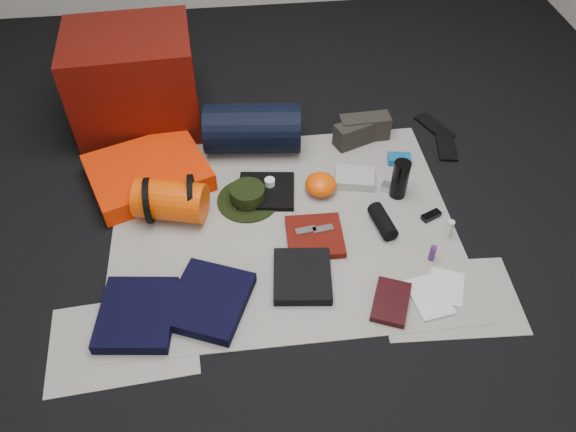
{
  "coord_description": "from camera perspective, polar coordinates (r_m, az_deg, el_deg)",
  "views": [
    {
      "loc": [
        -0.19,
        -1.79,
        1.96
      ],
      "look_at": [
        0.02,
        -0.04,
        0.1
      ],
      "focal_mm": 35.0,
      "sensor_mm": 36.0,
      "label": 1
    }
  ],
  "objects": [
    {
      "name": "navy_duffel",
      "position": [
        2.99,
        -3.62,
        8.87
      ],
      "size": [
        0.52,
        0.31,
        0.26
      ],
      "primitive_type": "cylinder",
      "rotation": [
        0.0,
        1.57,
        -0.1
      ],
      "color": "black",
      "rests_on": "newspaper_mat"
    },
    {
      "name": "trousers_navy_b",
      "position": [
        2.37,
        -8.02,
        -8.49
      ],
      "size": [
        0.41,
        0.43,
        0.05
      ],
      "primitive_type": "cube",
      "rotation": [
        0.0,
        0.0,
        -0.4
      ],
      "color": "black",
      "rests_on": "newspaper_mat"
    },
    {
      "name": "map_booklet",
      "position": [
        2.46,
        14.13,
        -7.99
      ],
      "size": [
        0.18,
        0.23,
        0.01
      ],
      "primitive_type": "cube",
      "rotation": [
        0.0,
        0.0,
        0.15
      ],
      "color": "silver",
      "rests_on": "newspaper_mat"
    },
    {
      "name": "sleeping_pad",
      "position": [
        2.93,
        -14.02,
        4.29
      ],
      "size": [
        0.69,
        0.63,
        0.1
      ],
      "primitive_type": "cube",
      "rotation": [
        0.0,
        0.0,
        0.36
      ],
      "color": "#FA2F02",
      "rests_on": "newspaper_mat"
    },
    {
      "name": "paperback_book",
      "position": [
        2.4,
        10.41,
        -8.58
      ],
      "size": [
        0.22,
        0.26,
        0.03
      ],
      "primitive_type": "cube",
      "rotation": [
        0.0,
        0.0,
        -0.4
      ],
      "color": "black",
      "rests_on": "newspaper_mat"
    },
    {
      "name": "toiletry_purple",
      "position": [
        2.57,
        14.46,
        -3.66
      ],
      "size": [
        0.03,
        0.03,
        0.08
      ],
      "primitive_type": "cylinder",
      "rotation": [
        0.0,
        0.0,
        -0.22
      ],
      "color": "#441F65",
      "rests_on": "newspaper_mat"
    },
    {
      "name": "key_cluster",
      "position": [
        2.39,
        -15.87,
        -10.71
      ],
      "size": [
        0.09,
        0.09,
        0.01
      ],
      "primitive_type": "cube",
      "rotation": [
        0.0,
        0.0,
        0.19
      ],
      "color": "silver",
      "rests_on": "newspaper_mat"
    },
    {
      "name": "stuff_sack",
      "position": [
        2.69,
        -11.82,
        1.55
      ],
      "size": [
        0.37,
        0.27,
        0.19
      ],
      "primitive_type": "cylinder",
      "rotation": [
        0.0,
        1.57,
        -0.26
      ],
      "color": "#F54904",
      "rests_on": "newspaper_mat"
    },
    {
      "name": "energy_bar_a",
      "position": [
        2.58,
        1.81,
        -1.49
      ],
      "size": [
        0.1,
        0.05,
        0.01
      ],
      "primitive_type": "cube",
      "rotation": [
        0.0,
        0.0,
        0.14
      ],
      "color": "silver",
      "rests_on": "red_shirt"
    },
    {
      "name": "flip_flop_right",
      "position": [
        3.2,
        15.75,
        6.95
      ],
      "size": [
        0.14,
        0.27,
        0.01
      ],
      "primitive_type": "cube",
      "rotation": [
        0.0,
        0.0,
        -0.19
      ],
      "color": "black",
      "rests_on": "floor"
    },
    {
      "name": "newspaper_sheet_front_right",
      "position": [
        2.49,
        16.04,
        -7.99
      ],
      "size": [
        0.6,
        0.43,
        0.0
      ],
      "primitive_type": "cube",
      "rotation": [
        0.0,
        0.0,
        -0.05
      ],
      "color": "#B6B2A8",
      "rests_on": "floor"
    },
    {
      "name": "floor",
      "position": [
        2.67,
        -0.47,
        -1.05
      ],
      "size": [
        4.5,
        4.5,
        0.02
      ],
      "primitive_type": "cube",
      "color": "black",
      "rests_on": "ground"
    },
    {
      "name": "flip_flop_left",
      "position": [
        3.32,
        14.62,
        8.79
      ],
      "size": [
        0.18,
        0.26,
        0.01
      ],
      "primitive_type": "cube",
      "rotation": [
        0.0,
        0.0,
        0.42
      ],
      "color": "black",
      "rests_on": "floor"
    },
    {
      "name": "red_cabinet",
      "position": [
        3.22,
        -15.37,
        13.1
      ],
      "size": [
        0.68,
        0.58,
        0.54
      ],
      "primitive_type": "cube",
      "rotation": [
        0.0,
        0.0,
        0.06
      ],
      "color": "#520C06",
      "rests_on": "floor"
    },
    {
      "name": "sunglasses",
      "position": [
        2.76,
        14.33,
        0.04
      ],
      "size": [
        0.11,
        0.08,
        0.02
      ],
      "primitive_type": "cube",
      "rotation": [
        0.0,
        0.0,
        0.42
      ],
      "color": "black",
      "rests_on": "newspaper_mat"
    },
    {
      "name": "black_tshirt",
      "position": [
        2.8,
        -2.21,
        2.54
      ],
      "size": [
        0.31,
        0.29,
        0.03
      ],
      "primitive_type": "cube",
      "rotation": [
        0.0,
        0.0,
        -0.13
      ],
      "color": "black",
      "rests_on": "newspaper_mat"
    },
    {
      "name": "map_printout",
      "position": [
        2.51,
        15.79,
        -6.92
      ],
      "size": [
        0.2,
        0.22,
        0.01
      ],
      "primitive_type": "cube",
      "rotation": [
        0.0,
        0.0,
        -0.39
      ],
      "color": "silver",
      "rests_on": "newspaper_mat"
    },
    {
      "name": "cyan_case",
      "position": [
        3.02,
        11.24,
        5.69
      ],
      "size": [
        0.13,
        0.09,
        0.04
      ],
      "primitive_type": "cube",
      "rotation": [
        0.0,
        0.0,
        -0.17
      ],
      "color": "#0F5794",
      "rests_on": "newspaper_mat"
    },
    {
      "name": "newspaper_sheet_front_left",
      "position": [
        2.38,
        -16.34,
        -12.05
      ],
      "size": [
        0.61,
        0.44,
        0.0
      ],
      "primitive_type": "cube",
      "rotation": [
        0.0,
        0.0,
        0.07
      ],
      "color": "#B6B2A8",
      "rests_on": "floor"
    },
    {
      "name": "toiletry_clear",
      "position": [
        2.68,
        16.09,
        -1.26
      ],
      "size": [
        0.04,
        0.04,
        0.09
      ],
      "primitive_type": "cylinder",
      "rotation": [
        0.0,
        0.0,
        -0.22
      ],
      "color": "silver",
      "rests_on": "newspaper_mat"
    },
    {
      "name": "first_aid_pouch",
      "position": [
        2.87,
        6.78,
        3.86
      ],
      "size": [
        0.22,
        0.18,
        0.05
      ],
      "primitive_type": "cube",
      "rotation": [
        0.0,
        0.0,
        -0.21
      ],
      "color": "#9DA49C",
      "rests_on": "newspaper_mat"
    },
    {
      "name": "boonie_crown",
      "position": [
        2.74,
        -4.12,
        2.23
      ],
      "size": [
        0.17,
        0.17,
        0.07
      ],
      "primitive_type": "cylinder",
      "color": "black",
      "rests_on": "boonie_brim"
    },
    {
      "name": "sack_strap_right",
      "position": [
        2.67,
        -9.74,
        1.91
      ],
      "size": [
        0.03,
        0.22,
        0.22
      ],
      "primitive_type": "cylinder",
      "rotation": [
        0.0,
        1.57,
        0.0
      ],
      "color": "black",
      "rests_on": "newspaper_mat"
    },
    {
      "name": "speaker",
      "position": [
        2.66,
        9.59,
        -0.54
      ],
      "size": [
        0.11,
        0.2,
        0.07
      ],
      "primitive_type": "cylinder",
      "rotation": [
        1.57,
        0.0,
        0.19
      ],
      "color": "black",
      "rests_on": "newspaper_mat"
    },
    {
      "name": "energy_bar_b",
      "position": [
        2.59,
        3.57,
        -1.33
      ],
      "size": [
        0.1,
        0.05,
        0.01
      ],
      "primitive_type": "cube",
      "rotation": [
        0.0,
        0.0,
        0.14
      ],
      "color": "silver",
      "rests_on": "red_shirt"
    },
    {
      "name": "orange_stuff_sack",
      "position": [
        2.78,
        3.35,
        3.21
      ],
      "size": [
        0.19,
        0.19,
        0.1
      ],
      "primitive_type": "ellipsoid",
      "rotation": [
        0.0,
        0.0,
        -0.26
      ],
      "color": "#F54904",
      "rests_on": "newspaper_mat"
    },
    {
      "name": "sack_strap_left",
      "position": [
        2.69,
        -13.96,
        1.54
      ],
      "size": [
        0.02,
        0.22,
        0.22
      ],
      "primitive_type": "cylinder",
      "rotation": [
        0.0,
        1.57,
        0.0
      ],
      "color": "black",
      "rests_on": "newspaper_mat"
    },
    {
      "name": "boonie_brim",
      "position": [
        2.77,
        -4.08,
        1.62
      ],
      "size": [
        0.38,
        0.38,
        0.01
      ],
      "primitive_type": "cylinder",
      "rotation": [
        0.0,
        0.0,
        0.29
      ],
      "color": "black",
      "rests_on": "newspaper_mat"
    },
    {
      "name": "hiking_boot_left",
      "position": [
        3.09,
        7.07,
        8.43
      ],
      "size": [
        0.28,
        0.18,
        0.13
      ],
      "primitive_type": "cube",
      "rotation": [
        0.0,
        0.0,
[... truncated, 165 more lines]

